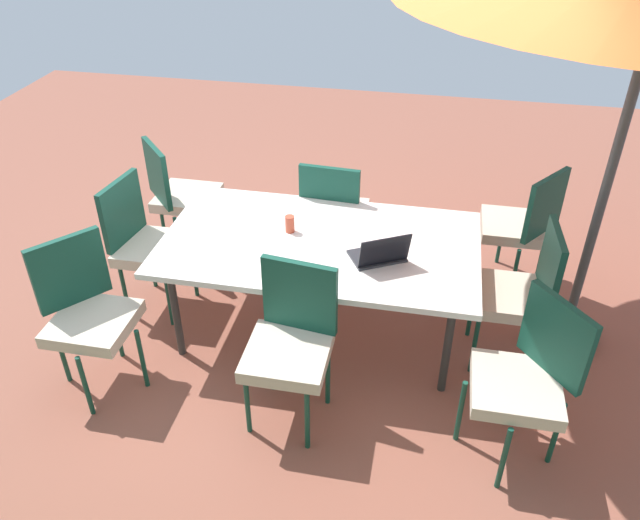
{
  "coord_description": "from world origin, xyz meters",
  "views": [
    {
      "loc": [
        -0.66,
        3.34,
        2.89
      ],
      "look_at": [
        0.0,
        0.0,
        0.59
      ],
      "focal_mm": 35.34,
      "sensor_mm": 36.0,
      "label": 1
    }
  ],
  "objects_px": {
    "dining_table": "(320,247)",
    "chair_north": "(291,340)",
    "chair_south": "(334,211)",
    "laptop": "(380,254)",
    "chair_west": "(520,289)",
    "chair_northeast": "(87,310)",
    "cup": "(290,224)",
    "chair_southeast": "(179,192)",
    "chair_east": "(145,240)",
    "chair_southwest": "(522,222)",
    "chair_northwest": "(527,375)"
  },
  "relations": [
    {
      "from": "dining_table",
      "to": "chair_north",
      "type": "height_order",
      "value": "chair_north"
    },
    {
      "from": "chair_south",
      "to": "laptop",
      "type": "relative_size",
      "value": 2.45
    },
    {
      "from": "chair_south",
      "to": "dining_table",
      "type": "bearing_deg",
      "value": 96.62
    },
    {
      "from": "chair_west",
      "to": "chair_north",
      "type": "bearing_deg",
      "value": -63.16
    },
    {
      "from": "dining_table",
      "to": "chair_south",
      "type": "relative_size",
      "value": 2.06
    },
    {
      "from": "chair_northeast",
      "to": "chair_north",
      "type": "relative_size",
      "value": 1.0
    },
    {
      "from": "dining_table",
      "to": "chair_south",
      "type": "bearing_deg",
      "value": -87.12
    },
    {
      "from": "chair_northeast",
      "to": "chair_south",
      "type": "relative_size",
      "value": 1.0
    },
    {
      "from": "dining_table",
      "to": "chair_northeast",
      "type": "relative_size",
      "value": 2.06
    },
    {
      "from": "chair_south",
      "to": "laptop",
      "type": "distance_m",
      "value": 0.99
    },
    {
      "from": "chair_west",
      "to": "cup",
      "type": "height_order",
      "value": "chair_west"
    },
    {
      "from": "dining_table",
      "to": "chair_southeast",
      "type": "distance_m",
      "value": 1.5
    },
    {
      "from": "chair_south",
      "to": "chair_east",
      "type": "bearing_deg",
      "value": 31.87
    },
    {
      "from": "chair_southwest",
      "to": "chair_northwest",
      "type": "bearing_deg",
      "value": 33.84
    },
    {
      "from": "chair_west",
      "to": "chair_northwest",
      "type": "bearing_deg",
      "value": -3.78
    },
    {
      "from": "chair_northeast",
      "to": "cup",
      "type": "distance_m",
      "value": 1.35
    },
    {
      "from": "chair_east",
      "to": "chair_north",
      "type": "bearing_deg",
      "value": -115.68
    },
    {
      "from": "chair_west",
      "to": "laptop",
      "type": "distance_m",
      "value": 0.91
    },
    {
      "from": "chair_northwest",
      "to": "laptop",
      "type": "relative_size",
      "value": 2.45
    },
    {
      "from": "chair_northeast",
      "to": "chair_south",
      "type": "height_order",
      "value": "same"
    },
    {
      "from": "chair_north",
      "to": "laptop",
      "type": "distance_m",
      "value": 0.77
    },
    {
      "from": "chair_northeast",
      "to": "chair_southeast",
      "type": "distance_m",
      "value": 1.5
    },
    {
      "from": "chair_east",
      "to": "chair_south",
      "type": "xyz_separation_m",
      "value": [
        -1.22,
        -0.65,
        0.0
      ]
    },
    {
      "from": "chair_northeast",
      "to": "chair_west",
      "type": "bearing_deg",
      "value": -35.44
    },
    {
      "from": "chair_southwest",
      "to": "chair_north",
      "type": "height_order",
      "value": "same"
    },
    {
      "from": "chair_east",
      "to": "chair_north",
      "type": "relative_size",
      "value": 1.0
    },
    {
      "from": "laptop",
      "to": "chair_northwest",
      "type": "bearing_deg",
      "value": 113.88
    },
    {
      "from": "chair_north",
      "to": "laptop",
      "type": "relative_size",
      "value": 2.45
    },
    {
      "from": "dining_table",
      "to": "cup",
      "type": "bearing_deg",
      "value": -19.98
    },
    {
      "from": "chair_north",
      "to": "cup",
      "type": "distance_m",
      "value": 0.9
    },
    {
      "from": "chair_west",
      "to": "chair_southwest",
      "type": "distance_m",
      "value": 0.84
    },
    {
      "from": "cup",
      "to": "chair_north",
      "type": "bearing_deg",
      "value": 103.54
    },
    {
      "from": "chair_northeast",
      "to": "chair_east",
      "type": "bearing_deg",
      "value": 38.0
    },
    {
      "from": "laptop",
      "to": "cup",
      "type": "height_order",
      "value": "laptop"
    },
    {
      "from": "chair_northeast",
      "to": "dining_table",
      "type": "bearing_deg",
      "value": -20.78
    },
    {
      "from": "chair_west",
      "to": "laptop",
      "type": "xyz_separation_m",
      "value": [
        0.87,
        0.12,
        0.23
      ]
    },
    {
      "from": "chair_northeast",
      "to": "chair_southeast",
      "type": "relative_size",
      "value": 1.0
    },
    {
      "from": "dining_table",
      "to": "chair_north",
      "type": "relative_size",
      "value": 2.06
    },
    {
      "from": "cup",
      "to": "chair_south",
      "type": "bearing_deg",
      "value": -105.96
    },
    {
      "from": "chair_southeast",
      "to": "chair_southwest",
      "type": "distance_m",
      "value": 2.62
    },
    {
      "from": "cup",
      "to": "chair_southeast",
      "type": "bearing_deg",
      "value": -32.6
    },
    {
      "from": "chair_southwest",
      "to": "laptop",
      "type": "relative_size",
      "value": 2.45
    },
    {
      "from": "chair_south",
      "to": "chair_west",
      "type": "bearing_deg",
      "value": 154.29
    },
    {
      "from": "dining_table",
      "to": "laptop",
      "type": "distance_m",
      "value": 0.44
    },
    {
      "from": "chair_southeast",
      "to": "chair_north",
      "type": "bearing_deg",
      "value": 177.68
    },
    {
      "from": "dining_table",
      "to": "chair_west",
      "type": "bearing_deg",
      "value": 178.7
    },
    {
      "from": "chair_east",
      "to": "chair_west",
      "type": "xyz_separation_m",
      "value": [
        -2.53,
        0.09,
        0.0
      ]
    },
    {
      "from": "chair_northwest",
      "to": "chair_southeast",
      "type": "bearing_deg",
      "value": -159.85
    },
    {
      "from": "chair_south",
      "to": "cup",
      "type": "bearing_deg",
      "value": 77.77
    },
    {
      "from": "chair_northwest",
      "to": "laptop",
      "type": "xyz_separation_m",
      "value": [
        0.86,
        -0.65,
        0.23
      ]
    }
  ]
}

